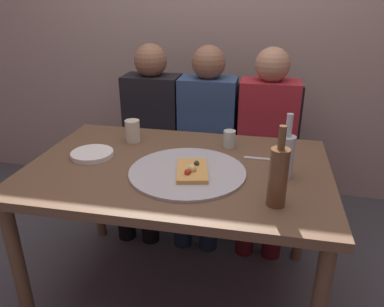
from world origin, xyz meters
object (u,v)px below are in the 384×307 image
pizza_tray (187,172)px  chair_middle (209,143)px  tumbler_far (229,139)px  dining_table (178,181)px  chair_right (265,147)px  pizza_slice_last (192,170)px  chair_left (157,139)px  guest_in_beanie (205,133)px  tumbler_near (133,131)px  guest_by_wall (266,137)px  wine_bottle (286,155)px  guest_in_sweater (149,129)px  beer_bottle (278,176)px  table_knife (267,159)px  plate_stack (92,154)px

pizza_tray → chair_middle: 0.94m
tumbler_far → chair_middle: size_ratio=0.10×
dining_table → chair_right: bearing=65.3°
pizza_slice_last → chair_left: bearing=115.6°
chair_middle → guest_in_beanie: (-0.00, -0.15, 0.13)m
chair_right → tumbler_near: bearing=41.1°
pizza_tray → tumbler_far: 0.37m
chair_middle → guest_in_beanie: size_ratio=0.77×
pizza_slice_last → guest_by_wall: guest_by_wall is taller
wine_bottle → guest_in_sweater: (-0.83, 0.71, -0.19)m
tumbler_near → guest_in_sweater: bearing=97.7°
beer_bottle → tumbler_far: (-0.23, 0.52, -0.08)m
pizza_slice_last → guest_in_beanie: bearing=95.6°
tumbler_far → guest_in_sweater: size_ratio=0.07×
guest_by_wall → pizza_tray: bearing=66.5°
wine_bottle → tumbler_far: wine_bottle is taller
beer_bottle → guest_by_wall: size_ratio=0.26×
chair_middle → guest_by_wall: size_ratio=0.77×
pizza_tray → chair_middle: (-0.05, 0.91, -0.23)m
chair_right → wine_bottle: bearing=95.3°
guest_in_sweater → chair_left: bearing=-90.0°
pizza_tray → table_knife: 0.40m
dining_table → chair_right: chair_right is taller
beer_bottle → tumbler_far: beer_bottle is taller
wine_bottle → table_knife: (-0.07, 0.15, -0.10)m
plate_stack → wine_bottle: bearing=-1.7°
dining_table → guest_by_wall: size_ratio=1.16×
chair_right → table_knife: bearing=90.6°
table_knife → plate_stack: bearing=-169.8°
wine_bottle → table_knife: 0.20m
chair_left → guest_in_beanie: 0.42m
chair_left → chair_right: 0.75m
dining_table → pizza_tray: (0.06, -0.07, 0.09)m
table_knife → chair_left: (-0.76, 0.71, -0.22)m
beer_bottle → chair_right: 1.16m
tumbler_far → chair_middle: chair_middle is taller
wine_bottle → plate_stack: wine_bottle is taller
wine_bottle → pizza_tray: bearing=-172.4°
pizza_tray → wine_bottle: bearing=7.6°
tumbler_far → table_knife: 0.24m
tumbler_far → guest_in_beanie: bearing=114.6°
pizza_slice_last → guest_in_beanie: guest_in_beanie is taller
wine_bottle → tumbler_near: wine_bottle is taller
pizza_tray → plate_stack: (-0.49, 0.08, 0.01)m
guest_by_wall → chair_right: bearing=-90.0°
dining_table → guest_by_wall: guest_by_wall is taller
pizza_slice_last → guest_by_wall: 0.85m
dining_table → chair_left: (-0.36, 0.85, -0.14)m
plate_stack → beer_bottle: bearing=-17.5°
dining_table → guest_in_sweater: bearing=117.5°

